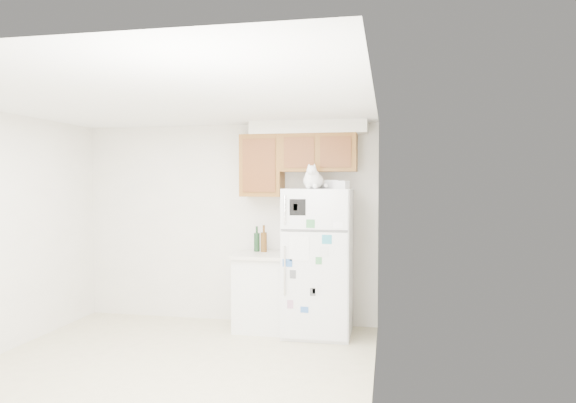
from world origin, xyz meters
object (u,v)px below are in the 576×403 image
(storage_box_front, at_px, (341,185))
(storage_box_back, at_px, (334,184))
(refrigerator, at_px, (318,262))
(bottle_amber, at_px, (264,239))
(cat, at_px, (313,179))
(base_counter, at_px, (262,291))
(bottle_green, at_px, (257,239))

(storage_box_front, bearing_deg, storage_box_back, 142.98)
(refrigerator, relative_size, storage_box_back, 9.44)
(bottle_amber, bearing_deg, cat, -26.67)
(storage_box_back, xyz_separation_m, bottle_amber, (-0.87, 0.12, -0.67))
(base_counter, xyz_separation_m, storage_box_back, (0.86, -0.00, 1.29))
(cat, relative_size, bottle_amber, 1.24)
(base_counter, relative_size, bottle_green, 2.95)
(storage_box_front, height_order, bottle_green, storage_box_front)
(refrigerator, distance_m, base_counter, 0.79)
(cat, relative_size, bottle_green, 1.30)
(storage_box_back, xyz_separation_m, bottle_green, (-0.96, 0.15, -0.67))
(base_counter, relative_size, storage_box_back, 5.11)
(refrigerator, relative_size, cat, 4.19)
(base_counter, bearing_deg, refrigerator, -6.10)
(storage_box_front, relative_size, bottle_green, 0.48)
(refrigerator, distance_m, bottle_green, 0.86)
(bottle_green, bearing_deg, storage_box_back, -8.73)
(storage_box_back, relative_size, bottle_amber, 0.55)
(storage_box_front, bearing_deg, base_counter, -168.42)
(bottle_green, bearing_deg, refrigerator, -15.46)
(cat, distance_m, bottle_amber, 1.03)
(cat, bearing_deg, refrigerator, 72.57)
(refrigerator, relative_size, storage_box_front, 11.33)
(refrigerator, distance_m, storage_box_front, 0.94)
(storage_box_back, relative_size, bottle_green, 0.58)
(cat, bearing_deg, base_counter, 161.96)
(refrigerator, height_order, base_counter, refrigerator)
(base_counter, distance_m, cat, 1.51)
(cat, distance_m, storage_box_back, 0.30)
(bottle_amber, bearing_deg, storage_box_back, -7.92)
(cat, relative_size, storage_box_front, 2.71)
(storage_box_front, bearing_deg, bottle_amber, -174.96)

